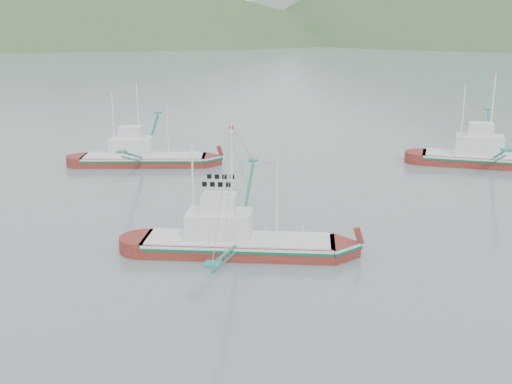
# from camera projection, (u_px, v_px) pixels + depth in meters

# --- Properties ---
(ground) EXTENTS (1200.00, 1200.00, 0.00)m
(ground) POSITION_uv_depth(u_px,v_px,m) (243.00, 262.00, 42.50)
(ground) COLOR slate
(ground) RESTS_ON ground
(main_boat) EXTENTS (13.29, 23.73, 9.61)m
(main_boat) POSITION_uv_depth(u_px,v_px,m) (235.00, 235.00, 43.68)
(main_boat) COLOR maroon
(main_boat) RESTS_ON ground
(bg_boat_right) EXTENTS (15.10, 26.51, 10.78)m
(bg_boat_right) POSITION_uv_depth(u_px,v_px,m) (491.00, 151.00, 69.34)
(bg_boat_right) COLOR maroon
(bg_boat_right) RESTS_ON ground
(bg_boat_left) EXTENTS (13.78, 24.10, 9.82)m
(bg_boat_left) POSITION_uv_depth(u_px,v_px,m) (142.00, 151.00, 69.81)
(bg_boat_left) COLOR maroon
(bg_boat_left) RESTS_ON ground
(headland_left) EXTENTS (448.00, 308.00, 210.00)m
(headland_left) POSITION_uv_depth(u_px,v_px,m) (58.00, 42.00, 410.98)
(headland_left) COLOR #39592E
(headland_left) RESTS_ON ground
(ridge_distant) EXTENTS (960.00, 400.00, 240.00)m
(ridge_distant) POSITION_uv_depth(u_px,v_px,m) (378.00, 35.00, 572.88)
(ridge_distant) COLOR slate
(ridge_distant) RESTS_ON ground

